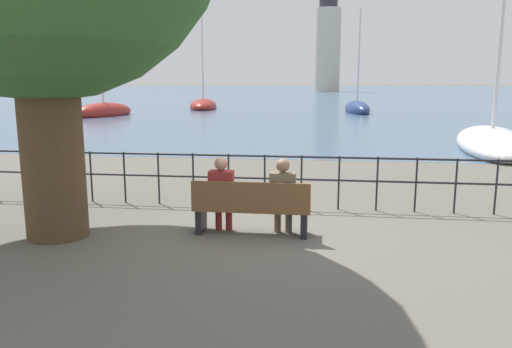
% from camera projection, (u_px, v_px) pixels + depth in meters
% --- Properties ---
extents(ground_plane, '(1000.00, 1000.00, 0.00)m').
position_uv_depth(ground_plane, '(252.00, 234.00, 8.16)').
color(ground_plane, '#605B51').
extents(harbor_water, '(600.00, 300.00, 0.01)m').
position_uv_depth(harbor_water, '(320.00, 89.00, 162.03)').
color(harbor_water, '#47607A').
rests_on(harbor_water, ground_plane).
extents(park_bench, '(1.90, 0.45, 0.90)m').
position_uv_depth(park_bench, '(251.00, 209.00, 8.02)').
color(park_bench, brown).
rests_on(park_bench, ground_plane).
extents(seated_person_left, '(0.39, 0.35, 1.26)m').
position_uv_depth(seated_person_left, '(222.00, 191.00, 8.11)').
color(seated_person_left, maroon).
rests_on(seated_person_left, ground_plane).
extents(seated_person_right, '(0.41, 0.35, 1.26)m').
position_uv_depth(seated_person_right, '(283.00, 193.00, 7.98)').
color(seated_person_right, brown).
rests_on(seated_person_right, ground_plane).
extents(promenade_railing, '(15.89, 0.04, 1.05)m').
position_uv_depth(promenade_railing, '(265.00, 173.00, 9.77)').
color(promenade_railing, black).
rests_on(promenade_railing, ground_plane).
extents(sailboat_0, '(2.37, 6.21, 8.45)m').
position_uv_depth(sailboat_0, '(357.00, 109.00, 39.87)').
color(sailboat_0, navy).
rests_on(sailboat_0, ground_plane).
extents(sailboat_1, '(3.43, 7.08, 8.87)m').
position_uv_depth(sailboat_1, '(203.00, 106.00, 45.46)').
color(sailboat_1, maroon).
rests_on(sailboat_1, ground_plane).
extents(sailboat_2, '(3.48, 5.94, 8.76)m').
position_uv_depth(sailboat_2, '(104.00, 112.00, 35.91)').
color(sailboat_2, maroon).
rests_on(sailboat_2, ground_plane).
extents(sailboat_4, '(3.96, 8.79, 11.69)m').
position_uv_depth(sailboat_4, '(492.00, 141.00, 18.56)').
color(sailboat_4, white).
rests_on(sailboat_4, ground_plane).
extents(harbor_lighthouse, '(6.36, 6.36, 24.45)m').
position_uv_depth(harbor_lighthouse, '(327.00, 45.00, 122.76)').
color(harbor_lighthouse, beige).
rests_on(harbor_lighthouse, ground_plane).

